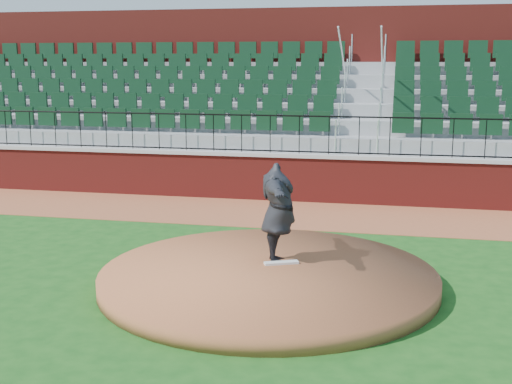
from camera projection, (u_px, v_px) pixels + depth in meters
ground at (238, 283)px, 11.43m from camera, size 90.00×90.00×0.00m
warning_track at (289, 213)px, 16.61m from camera, size 34.00×3.20×0.01m
field_wall at (299, 179)px, 18.03m from camera, size 34.00×0.35×1.20m
wall_cap at (299, 155)px, 17.91m from camera, size 34.00×0.45×0.10m
wall_railing at (299, 135)px, 17.80m from camera, size 34.00×0.05×1.00m
seating_stands at (313, 109)px, 20.32m from camera, size 34.00×5.10×4.60m
concourse_wall at (323, 90)px, 22.92m from camera, size 34.00×0.50×5.50m
pitchers_mound at (268, 278)px, 11.31m from camera, size 5.70×5.70×0.25m
pitching_rubber at (281, 263)px, 11.67m from camera, size 0.61×0.38×0.04m
pitcher at (278, 212)px, 11.69m from camera, size 1.19×2.24×1.76m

